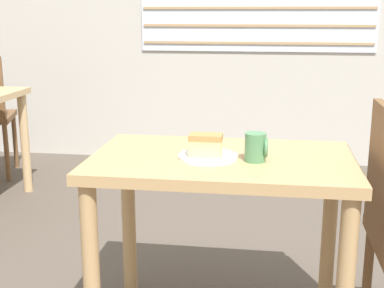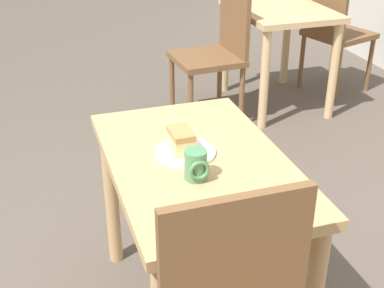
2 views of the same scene
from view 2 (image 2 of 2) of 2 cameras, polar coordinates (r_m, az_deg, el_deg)
The scene contains 7 objects.
dining_table_near at distance 1.94m, azimuth 0.61°, elevation -4.85°, with size 0.96×0.61×0.72m.
dining_table_far at distance 3.98m, azimuth 9.25°, elevation 12.24°, with size 0.82×0.63×0.74m.
chair_far_corner at distance 3.70m, azimuth 2.63°, elevation 10.02°, with size 0.46×0.46×0.93m.
chair_far_opposite at distance 4.34m, azimuth 14.86°, elevation 11.81°, with size 0.54×0.54×0.93m.
plate at distance 1.90m, azimuth -0.73°, elevation -0.89°, with size 0.22×0.22×0.01m.
cake_slice at distance 1.88m, azimuth -1.18°, elevation 0.38°, with size 0.12×0.07×0.08m.
coffee_mug at distance 1.73m, azimuth 0.44°, elevation -2.29°, with size 0.08×0.08×0.10m.
Camera 2 is at (1.55, -0.04, 1.64)m, focal length 50.00 mm.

